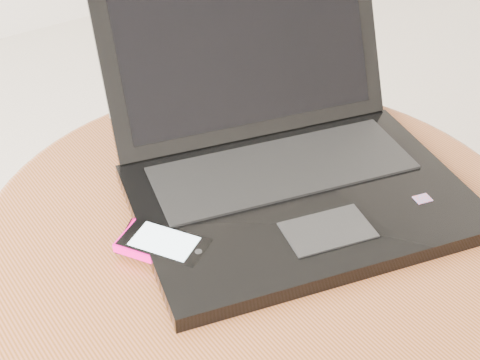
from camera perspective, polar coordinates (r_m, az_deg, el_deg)
table at (r=0.88m, az=1.65°, el=-9.33°), size 0.69×0.69×0.55m
laptop at (r=0.84m, az=3.76°, el=2.35°), size 0.48×0.48×0.24m
phone_black at (r=0.77m, az=-6.51°, el=-5.35°), size 0.11×0.11×0.01m
phone_pink at (r=0.75m, az=-6.52°, el=-5.61°), size 0.10×0.12×0.01m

